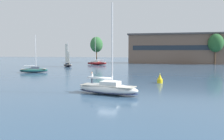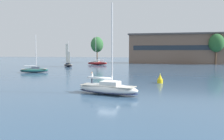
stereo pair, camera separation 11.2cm
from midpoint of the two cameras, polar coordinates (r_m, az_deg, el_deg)
name	(u,v)px [view 1 (the left image)]	position (r m, az deg, el deg)	size (l,w,h in m)	color
ground_plane	(108,94)	(30.06, -1.27, -6.33)	(400.00, 400.00, 0.00)	#385675
waterfront_building	(174,49)	(114.82, 15.82, 5.41)	(45.65, 14.07, 14.82)	brown
tree_shore_left	(96,45)	(118.04, -4.10, 6.64)	(6.72, 6.72, 13.83)	brown
tree_shore_center	(216,43)	(110.90, 25.43, 6.38)	(6.80, 6.80, 14.01)	brown
sailboat_main	(108,88)	(29.90, -1.24, -4.76)	(9.23, 4.52, 12.22)	white
sailboat_moored_near_marina	(34,70)	(64.69, -19.76, -0.02)	(7.82, 4.99, 10.46)	#194C47
sailboat_moored_mid_channel	(97,63)	(97.23, -4.02, 1.83)	(9.17, 3.16, 12.39)	maroon
sailboat_moored_far_slip	(68,65)	(86.70, -11.57, 1.38)	(6.33, 6.58, 9.83)	#232328
channel_buoy	(160,79)	(41.40, 12.32, -2.34)	(1.03, 1.03, 1.88)	yellow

